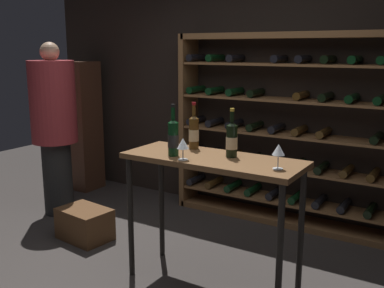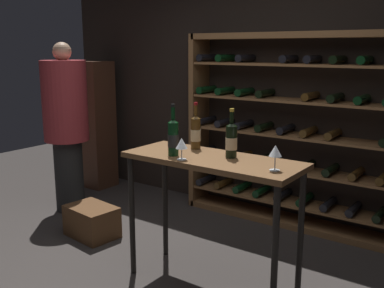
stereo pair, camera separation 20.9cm
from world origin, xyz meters
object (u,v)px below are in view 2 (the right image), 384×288
Objects in this scene: wine_glass_stemmed_right at (182,144)px; wine_glass_stemmed_left at (275,152)px; wine_bottle_green_slim at (196,132)px; wine_crate at (92,221)px; display_cabinet at (94,125)px; tasting_table at (212,174)px; person_guest_khaki at (66,120)px; wine_bottle_red_label at (231,140)px; wine_rack at (296,133)px; wine_bottle_amber_reserve at (173,137)px.

wine_glass_stemmed_right is 0.67m from wine_glass_stemmed_left.
wine_glass_stemmed_left is at bearing -16.31° from wine_bottle_green_slim.
wine_bottle_green_slim is (1.16, 0.07, 0.98)m from wine_crate.
wine_glass_stemmed_left is (0.78, -0.23, -0.01)m from wine_bottle_green_slim.
display_cabinet reaches higher than wine_glass_stemmed_right.
tasting_table is 0.58m from wine_glass_stemmed_left.
wine_glass_stemmed_right is at bearing 161.50° from person_guest_khaki.
person_guest_khaki is 2.14m from wine_glass_stemmed_right.
tasting_table reaches higher than wine_crate.
tasting_table is 2.92m from display_cabinet.
wine_bottle_red_label is 2.27× the size of wine_glass_stemmed_right.
wine_crate is 1.82m from wine_bottle_red_label.
wine_bottle_red_label is at bearing -23.45° from display_cabinet.
wine_glass_stemmed_left is at bearing -7.37° from tasting_table.
wine_rack reaches higher than display_cabinet.
wine_rack reaches higher than wine_glass_stemmed_left.
wine_bottle_green_slim is at bearing 89.16° from wine_bottle_amber_reserve.
display_cabinet is 2.90m from wine_glass_stemmed_right.
wine_rack is 2.15m from wine_crate.
display_cabinet is at bearing -175.15° from wine_rack.
wine_glass_stemmed_right is at bearing -133.57° from wine_bottle_red_label.
wine_bottle_amber_reserve is at bearing -90.84° from wine_bottle_green_slim.
wine_bottle_amber_reserve is 0.15m from wine_glass_stemmed_right.
tasting_table is at bearing -90.34° from wine_rack.
wine_glass_stemmed_left is (3.15, -1.33, 0.32)m from display_cabinet.
display_cabinet reaches higher than tasting_table.
display_cabinet is 4.26× the size of wine_bottle_amber_reserve.
person_guest_khaki is 10.95× the size of wine_glass_stemmed_left.
wine_bottle_amber_reserve is (-0.27, -1.60, 0.19)m from wine_rack.
person_guest_khaki is 2.00m from wine_bottle_amber_reserve.
wine_bottle_amber_reserve is at bearing 162.31° from person_guest_khaki.
wine_bottle_amber_reserve is at bearing -99.65° from wine_rack.
wine_glass_stemmed_left is (0.78, 0.05, -0.01)m from wine_bottle_amber_reserve.
person_guest_khaki reaches higher than wine_bottle_amber_reserve.
wine_bottle_green_slim is 2.17× the size of wine_glass_stemmed_left.
wine_rack is at bearing 94.21° from wine_bottle_red_label.
wine_bottle_red_label is 0.36m from wine_glass_stemmed_right.
person_guest_khaki is 11.74× the size of wine_glass_stemmed_right.
wine_rack is at bearing 85.11° from wine_glass_stemmed_right.
wine_bottle_amber_reserve reaches higher than wine_glass_stemmed_right.
wine_crate is at bearing 167.73° from wine_glass_stemmed_right.
person_guest_khaki is 2.32m from wine_bottle_red_label.
wine_crate is at bearing -44.13° from display_cabinet.
wine_glass_stemmed_left is (1.94, -0.16, 0.97)m from wine_crate.
wine_rack is 14.36× the size of wine_glass_stemmed_left.
person_guest_khaki is at bearing 154.24° from wine_crate.
wine_bottle_amber_reserve is 2.26× the size of wine_glass_stemmed_left.
person_guest_khaki is at bearing -60.62° from display_cabinet.
person_guest_khaki is 0.95m from display_cabinet.
wine_crate is at bearing -135.84° from wine_rack.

